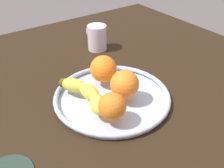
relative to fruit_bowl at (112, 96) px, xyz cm
name	(u,v)px	position (x,y,z in cm)	size (l,w,h in cm)	color
ground_plane	(112,105)	(0.00, 0.00, -2.92)	(118.81, 118.81, 4.00)	black
fruit_bowl	(112,96)	(0.00, 0.00, 0.00)	(30.06, 30.06, 1.80)	silver
banana	(85,93)	(2.10, 6.59, 2.69)	(18.10, 7.31, 3.61)	#DBD044
orange_front_left	(125,84)	(-2.62, -1.93, 4.48)	(7.20, 7.20, 7.20)	orange
orange_front_right	(103,69)	(6.55, -1.83, 4.51)	(7.26, 7.26, 7.26)	orange
orange_back_left	(112,106)	(-7.43, 5.27, 4.06)	(6.35, 6.35, 6.35)	orange
ambient_mug	(97,37)	(27.20, -12.88, 3.42)	(10.19, 6.59, 8.62)	white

